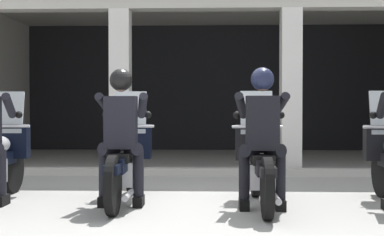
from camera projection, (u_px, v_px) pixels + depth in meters
name	position (u px, v px, depth m)	size (l,w,h in m)	color
ground_plane	(197.00, 172.00, 9.31)	(80.00, 80.00, 0.00)	#999993
station_building	(206.00, 60.00, 12.02)	(10.06, 5.35, 3.45)	black
kerb_strip	(205.00, 172.00, 8.83)	(9.56, 0.24, 0.12)	#B7B5AD
motorcycle_center_left	(125.00, 160.00, 6.39)	(0.62, 2.04, 1.35)	black
police_officer_center_left	(121.00, 125.00, 6.09)	(0.63, 0.61, 1.58)	black
motorcycle_center_right	(260.00, 162.00, 6.18)	(0.62, 2.04, 1.35)	black
police_officer_center_right	(262.00, 126.00, 5.89)	(0.63, 0.61, 1.58)	black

